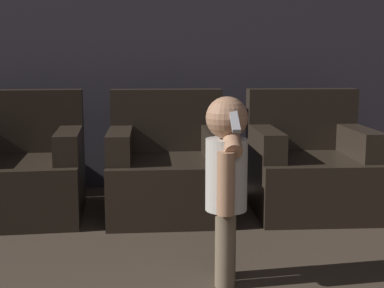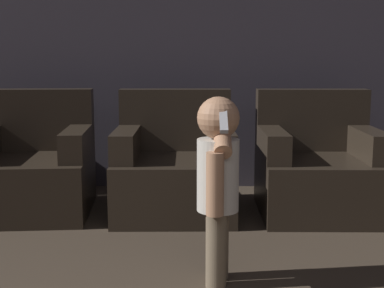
{
  "view_description": "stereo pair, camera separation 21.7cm",
  "coord_description": "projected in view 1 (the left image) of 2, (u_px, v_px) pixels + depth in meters",
  "views": [
    {
      "loc": [
        -0.18,
        -0.04,
        1.1
      ],
      "look_at": [
        0.0,
        3.06,
        0.6
      ],
      "focal_mm": 50.0,
      "sensor_mm": 36.0,
      "label": 1
    },
    {
      "loc": [
        0.04,
        -0.05,
        1.1
      ],
      "look_at": [
        0.0,
        3.06,
        0.6
      ],
      "focal_mm": 50.0,
      "sensor_mm": 36.0,
      "label": 2
    }
  ],
  "objects": [
    {
      "name": "armchair_left",
      "position": [
        22.0,
        172.0,
        3.76
      ],
      "size": [
        0.9,
        0.89,
        0.87
      ],
      "rotation": [
        0.0,
        0.0,
        0.08
      ],
      "color": "black",
      "rests_on": "ground_plane"
    },
    {
      "name": "armchair_right",
      "position": [
        310.0,
        168.0,
        3.88
      ],
      "size": [
        0.84,
        0.83,
        0.87
      ],
      "rotation": [
        0.0,
        0.0,
        -0.0
      ],
      "color": "black",
      "rests_on": "ground_plane"
    },
    {
      "name": "armchair_middle",
      "position": [
        168.0,
        170.0,
        3.82
      ],
      "size": [
        0.85,
        0.84,
        0.87
      ],
      "rotation": [
        0.0,
        0.0,
        0.02
      ],
      "color": "black",
      "rests_on": "ground_plane"
    },
    {
      "name": "person_toddler",
      "position": [
        227.0,
        175.0,
        2.57
      ],
      "size": [
        0.2,
        0.35,
        0.92
      ],
      "rotation": [
        0.0,
        0.0,
        -1.71
      ],
      "color": "brown",
      "rests_on": "ground_plane"
    },
    {
      "name": "wall_back",
      "position": [
        181.0,
        34.0,
        4.45
      ],
      "size": [
        8.4,
        0.05,
        2.6
      ],
      "color": "#3D3842",
      "rests_on": "ground_plane"
    }
  ]
}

